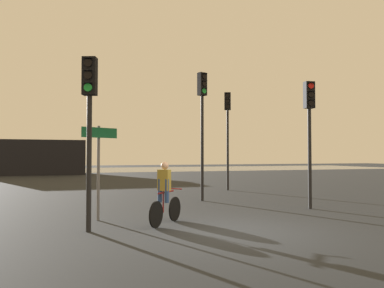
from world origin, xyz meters
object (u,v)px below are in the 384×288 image
(traffic_light_near_right, at_px, (309,120))
(cyclist, at_px, (165,193))
(direction_sign_post, at_px, (99,159))
(distant_building, at_px, (35,157))
(traffic_light_far_right, at_px, (228,123))
(traffic_light_center, at_px, (202,113))
(traffic_light_near_left, at_px, (89,109))

(traffic_light_near_right, relative_size, cyclist, 2.64)
(traffic_light_near_right, xyz_separation_m, direction_sign_post, (-6.89, -0.11, -1.28))
(distant_building, relative_size, traffic_light_near_right, 2.09)
(distant_building, xyz_separation_m, traffic_light_far_right, (10.83, -19.69, 1.87))
(distant_building, bearing_deg, direction_sign_post, -81.79)
(traffic_light_center, bearing_deg, distant_building, -90.03)
(traffic_light_near_left, bearing_deg, direction_sign_post, -82.89)
(traffic_light_center, xyz_separation_m, traffic_light_far_right, (2.77, 3.85, -0.01))
(distant_building, height_order, traffic_light_far_right, traffic_light_far_right)
(traffic_light_far_right, bearing_deg, distant_building, -35.99)
(distant_building, relative_size, traffic_light_far_right, 1.78)
(direction_sign_post, relative_size, cyclist, 1.60)
(traffic_light_center, xyz_separation_m, cyclist, (-2.62, -4.45, -2.66))
(cyclist, bearing_deg, direction_sign_post, -175.43)
(traffic_light_center, height_order, direction_sign_post, traffic_light_center)
(traffic_light_center, bearing_deg, cyclist, 40.61)
(distant_building, distance_m, cyclist, 28.53)
(traffic_light_near_right, relative_size, direction_sign_post, 1.64)
(direction_sign_post, xyz_separation_m, cyclist, (1.58, -1.18, -0.88))
(traffic_light_center, distance_m, traffic_light_far_right, 4.74)
(traffic_light_far_right, relative_size, cyclist, 3.11)
(traffic_light_near_left, relative_size, traffic_light_near_right, 0.96)
(traffic_light_near_left, relative_size, direction_sign_post, 1.58)
(cyclist, bearing_deg, traffic_light_near_left, -129.63)
(traffic_light_center, relative_size, traffic_light_near_right, 1.18)
(distant_building, xyz_separation_m, traffic_light_near_left, (3.54, -28.29, 1.28))
(distant_building, height_order, traffic_light_near_left, traffic_light_near_left)
(traffic_light_near_left, distance_m, direction_sign_post, 1.92)
(traffic_light_near_left, xyz_separation_m, traffic_light_far_right, (7.30, 8.61, 0.59))
(distant_building, distance_m, traffic_light_near_left, 28.54)
(traffic_light_center, bearing_deg, traffic_light_far_right, -144.66)
(traffic_light_far_right, xyz_separation_m, cyclist, (-5.39, -8.30, -2.64))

